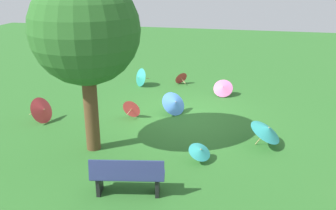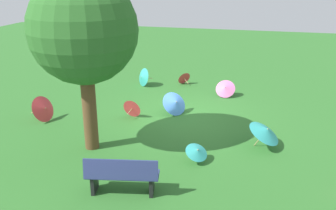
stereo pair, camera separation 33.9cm
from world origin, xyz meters
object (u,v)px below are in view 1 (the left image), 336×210
at_px(shade_tree, 85,31).
at_px(park_bench, 128,176).
at_px(parasol_red_0, 180,77).
at_px(parasol_pink_0, 223,88).
at_px(parasol_teal_0, 267,130).
at_px(parasol_red_3, 132,108).
at_px(parasol_red_2, 43,110).
at_px(parasol_blue_1, 175,103).
at_px(parasol_teal_2, 200,151).
at_px(parasol_teal_1, 139,77).

bearing_deg(shade_tree, park_bench, 130.14).
xyz_separation_m(parasol_red_0, parasol_pink_0, (-1.93, 1.33, 0.08)).
relative_size(shade_tree, parasol_teal_0, 4.09).
bearing_deg(parasol_red_3, parasol_red_2, 21.27).
distance_m(parasol_red_0, parasol_blue_1, 3.64).
height_order(parasol_red_2, parasol_red_3, parasol_red_2).
bearing_deg(shade_tree, parasol_teal_0, -166.46).
height_order(parasol_red_2, parasol_teal_2, parasol_red_2).
xyz_separation_m(shade_tree, parasol_teal_1, (0.43, -5.90, -2.83)).
bearing_deg(parasol_red_3, parasol_teal_2, 135.46).
xyz_separation_m(park_bench, parasol_pink_0, (-1.49, -7.25, -0.11)).
distance_m(park_bench, parasol_blue_1, 4.97).
bearing_deg(parasol_pink_0, parasol_teal_1, -9.58).
relative_size(parasol_teal_0, parasol_red_3, 1.70).
relative_size(park_bench, parasol_teal_0, 1.46).
relative_size(parasol_pink_0, parasol_red_2, 0.83).
bearing_deg(park_bench, parasol_teal_0, -134.51).
bearing_deg(parasol_teal_2, shade_tree, -2.89).
distance_m(parasol_red_0, parasol_red_2, 6.30).
xyz_separation_m(park_bench, parasol_red_2, (3.97, -3.35, -0.04)).
relative_size(parasol_red_0, parasol_red_3, 0.97).
distance_m(shade_tree, parasol_teal_2, 4.16).
height_order(shade_tree, parasol_red_2, shade_tree).
relative_size(parasol_pink_0, parasol_blue_1, 0.71).
height_order(parasol_blue_1, parasol_red_3, parasol_blue_1).
height_order(parasol_red_0, parasol_blue_1, parasol_blue_1).
distance_m(parasol_blue_1, parasol_teal_2, 3.44).
bearing_deg(parasol_teal_2, parasol_pink_0, -91.57).
bearing_deg(parasol_teal_2, parasol_blue_1, -67.54).
bearing_deg(parasol_red_3, park_bench, 106.48).
xyz_separation_m(parasol_teal_0, parasol_red_2, (6.99, -0.29, -0.09)).
relative_size(parasol_teal_0, parasol_red_2, 1.21).
bearing_deg(parasol_teal_0, park_bench, 45.49).
bearing_deg(parasol_red_2, parasol_red_0, -124.02).
bearing_deg(parasol_teal_2, parasol_red_2, -16.35).
distance_m(park_bench, parasol_teal_2, 2.24).
xyz_separation_m(parasol_pink_0, parasol_red_3, (2.79, 2.86, -0.04)).
distance_m(parasol_teal_1, parasol_red_2, 4.88).
xyz_separation_m(park_bench, parasol_red_3, (1.30, -4.39, -0.15)).
height_order(parasol_pink_0, parasol_red_3, parasol_pink_0).
bearing_deg(shade_tree, parasol_blue_1, -118.87).
distance_m(park_bench, parasol_red_2, 5.20).
bearing_deg(parasol_blue_1, parasol_teal_2, 112.46).
bearing_deg(parasol_pink_0, parasol_teal_0, 110.05).
height_order(park_bench, parasol_blue_1, park_bench).
distance_m(parasol_red_0, parasol_teal_1, 1.79).
bearing_deg(parasol_blue_1, parasol_red_0, -82.54).
distance_m(parasol_pink_0, parasol_red_3, 3.99).
xyz_separation_m(shade_tree, parasol_red_2, (2.33, -1.41, -2.80)).
height_order(parasol_teal_0, parasol_red_3, parasol_teal_0).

